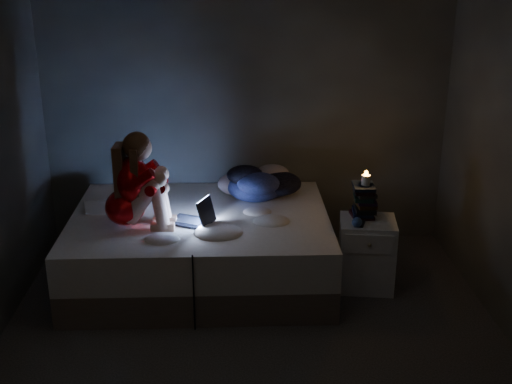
{
  "coord_description": "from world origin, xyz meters",
  "views": [
    {
      "loc": [
        -0.13,
        -3.79,
        2.56
      ],
      "look_at": [
        0.05,
        1.0,
        0.8
      ],
      "focal_mm": 45.64,
      "sensor_mm": 36.0,
      "label": 1
    }
  ],
  "objects_px": {
    "bed": "(201,247)",
    "nightstand": "(366,254)",
    "woman": "(123,180)",
    "phone": "(361,224)",
    "laptop": "(190,209)",
    "candle": "(366,181)"
  },
  "relations": [
    {
      "from": "bed",
      "to": "nightstand",
      "type": "height_order",
      "value": "nightstand"
    },
    {
      "from": "woman",
      "to": "phone",
      "type": "xyz_separation_m",
      "value": [
        1.82,
        -0.05,
        -0.37
      ]
    },
    {
      "from": "bed",
      "to": "phone",
      "type": "distance_m",
      "value": 1.33
    },
    {
      "from": "bed",
      "to": "nightstand",
      "type": "bearing_deg",
      "value": -7.81
    },
    {
      "from": "laptop",
      "to": "candle",
      "type": "relative_size",
      "value": 4.07
    },
    {
      "from": "candle",
      "to": "phone",
      "type": "relative_size",
      "value": 0.57
    },
    {
      "from": "woman",
      "to": "laptop",
      "type": "distance_m",
      "value": 0.56
    },
    {
      "from": "laptop",
      "to": "phone",
      "type": "height_order",
      "value": "laptop"
    },
    {
      "from": "candle",
      "to": "laptop",
      "type": "bearing_deg",
      "value": -177.31
    },
    {
      "from": "bed",
      "to": "laptop",
      "type": "distance_m",
      "value": 0.44
    },
    {
      "from": "bed",
      "to": "candle",
      "type": "height_order",
      "value": "candle"
    },
    {
      "from": "nightstand",
      "to": "woman",
      "type": "bearing_deg",
      "value": -171.52
    },
    {
      "from": "bed",
      "to": "woman",
      "type": "height_order",
      "value": "woman"
    },
    {
      "from": "laptop",
      "to": "nightstand",
      "type": "distance_m",
      "value": 1.46
    },
    {
      "from": "candle",
      "to": "phone",
      "type": "height_order",
      "value": "candle"
    },
    {
      "from": "woman",
      "to": "laptop",
      "type": "xyz_separation_m",
      "value": [
        0.49,
        0.05,
        -0.27
      ]
    },
    {
      "from": "nightstand",
      "to": "phone",
      "type": "height_order",
      "value": "phone"
    },
    {
      "from": "laptop",
      "to": "candle",
      "type": "xyz_separation_m",
      "value": [
        1.38,
        0.06,
        0.19
      ]
    },
    {
      "from": "woman",
      "to": "nightstand",
      "type": "xyz_separation_m",
      "value": [
        1.9,
        0.03,
        -0.66
      ]
    },
    {
      "from": "nightstand",
      "to": "laptop",
      "type": "bearing_deg",
      "value": -173.21
    },
    {
      "from": "woman",
      "to": "candle",
      "type": "distance_m",
      "value": 1.88
    },
    {
      "from": "laptop",
      "to": "nightstand",
      "type": "bearing_deg",
      "value": 23.01
    }
  ]
}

